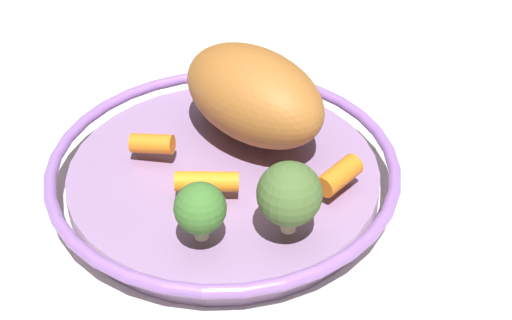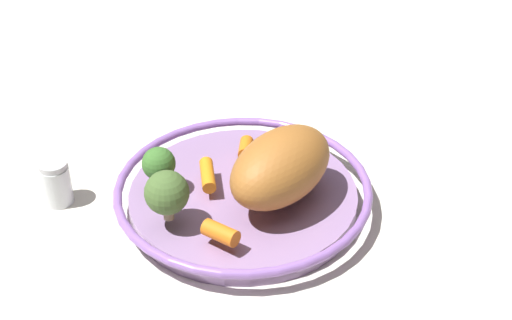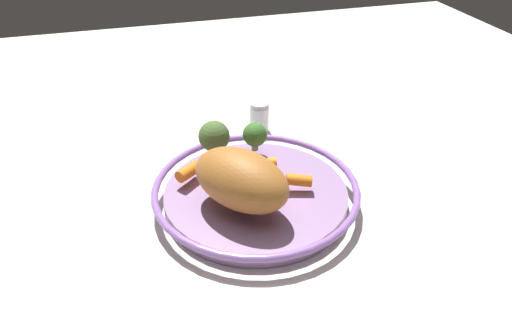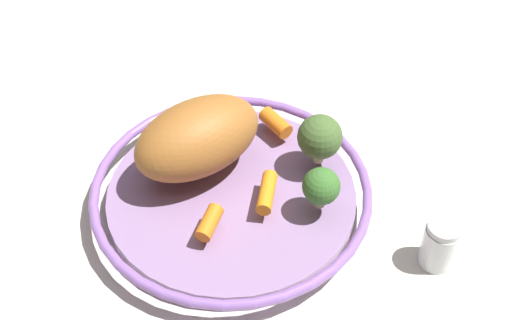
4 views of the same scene
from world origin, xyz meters
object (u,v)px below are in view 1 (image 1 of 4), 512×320
(broccoli_floret_edge, at_px, (289,194))
(broccoli_floret_large, at_px, (200,209))
(baby_carrot_center, at_px, (152,144))
(roast_chicken_piece, at_px, (254,94))
(baby_carrot_left, at_px, (207,181))
(serving_bowl, at_px, (224,174))
(baby_carrot_back, at_px, (339,175))

(broccoli_floret_edge, xyz_separation_m, broccoli_floret_large, (-0.00, -0.07, -0.01))
(baby_carrot_center, bearing_deg, broccoli_floret_large, 17.00)
(roast_chicken_piece, xyz_separation_m, baby_carrot_left, (0.08, -0.05, -0.04))
(baby_carrot_center, bearing_deg, broccoli_floret_edge, 41.60)
(baby_carrot_center, relative_size, baby_carrot_left, 0.72)
(serving_bowl, bearing_deg, baby_carrot_back, 62.54)
(roast_chicken_piece, relative_size, broccoli_floret_large, 3.02)
(roast_chicken_piece, height_order, baby_carrot_center, roast_chicken_piece)
(serving_bowl, height_order, broccoli_floret_large, broccoli_floret_large)
(serving_bowl, height_order, roast_chicken_piece, roast_chicken_piece)
(roast_chicken_piece, bearing_deg, baby_carrot_center, -78.79)
(baby_carrot_back, height_order, broccoli_floret_large, broccoli_floret_large)
(serving_bowl, bearing_deg, roast_chicken_piece, 139.42)
(serving_bowl, bearing_deg, broccoli_floret_large, -15.16)
(roast_chicken_piece, relative_size, baby_carrot_left, 2.81)
(roast_chicken_piece, relative_size, baby_carrot_back, 3.62)
(baby_carrot_center, bearing_deg, serving_bowl, 72.90)
(baby_carrot_left, height_order, broccoli_floret_large, broccoli_floret_large)
(baby_carrot_center, bearing_deg, roast_chicken_piece, 101.21)
(broccoli_floret_edge, bearing_deg, broccoli_floret_large, -90.63)
(baby_carrot_center, relative_size, broccoli_floret_edge, 0.62)
(roast_chicken_piece, distance_m, broccoli_floret_large, 0.16)
(roast_chicken_piece, height_order, baby_carrot_back, roast_chicken_piece)
(baby_carrot_center, height_order, baby_carrot_back, baby_carrot_back)
(baby_carrot_back, bearing_deg, baby_carrot_left, -94.44)
(baby_carrot_center, relative_size, baby_carrot_back, 0.93)
(baby_carrot_back, bearing_deg, broccoli_floret_large, -68.04)
(baby_carrot_back, xyz_separation_m, broccoli_floret_edge, (0.05, -0.06, 0.03))
(baby_carrot_left, relative_size, baby_carrot_back, 1.29)
(serving_bowl, relative_size, baby_carrot_back, 7.58)
(roast_chicken_piece, xyz_separation_m, baby_carrot_center, (0.02, -0.10, -0.04))
(serving_bowl, xyz_separation_m, baby_carrot_back, (0.05, 0.10, 0.03))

